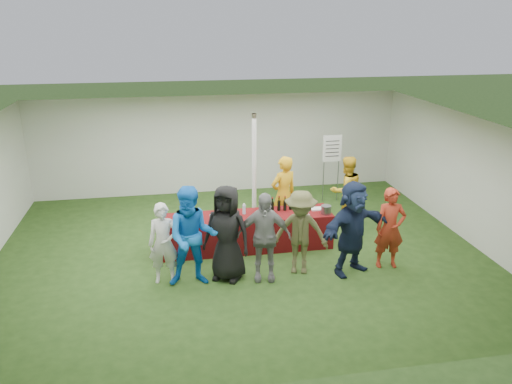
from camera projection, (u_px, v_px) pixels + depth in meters
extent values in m
plane|color=#284719|center=(241.00, 252.00, 10.46)|extent=(60.00, 60.00, 0.00)
plane|color=white|center=(219.00, 144.00, 13.72)|extent=(10.00, 0.00, 10.00)
plane|color=white|center=(286.00, 295.00, 6.30)|extent=(10.00, 0.00, 10.00)
plane|color=white|center=(467.00, 178.00, 10.84)|extent=(0.00, 8.00, 8.00)
plane|color=white|center=(239.00, 126.00, 9.56)|extent=(10.00, 10.00, 0.00)
cylinder|color=silver|center=(254.00, 173.00, 11.21)|extent=(0.10, 0.10, 2.70)
cube|color=#600D0E|center=(247.00, 231.00, 10.57)|extent=(3.60, 0.80, 0.75)
cylinder|color=black|center=(261.00, 207.00, 10.56)|extent=(0.07, 0.07, 0.22)
cylinder|color=black|center=(261.00, 201.00, 10.51)|extent=(0.03, 0.03, 0.08)
cylinder|color=maroon|center=(261.00, 198.00, 10.49)|extent=(0.03, 0.03, 0.02)
cylinder|color=black|center=(264.00, 206.00, 10.64)|extent=(0.07, 0.07, 0.22)
cylinder|color=black|center=(264.00, 199.00, 10.59)|extent=(0.03, 0.03, 0.08)
cylinder|color=maroon|center=(264.00, 197.00, 10.57)|extent=(0.03, 0.03, 0.02)
cylinder|color=black|center=(272.00, 207.00, 10.59)|extent=(0.07, 0.07, 0.22)
cylinder|color=black|center=(272.00, 200.00, 10.54)|extent=(0.03, 0.03, 0.08)
cylinder|color=maroon|center=(272.00, 198.00, 10.52)|extent=(0.03, 0.03, 0.02)
cylinder|color=black|center=(279.00, 206.00, 10.66)|extent=(0.07, 0.07, 0.22)
cylinder|color=black|center=(279.00, 199.00, 10.61)|extent=(0.03, 0.03, 0.08)
cylinder|color=maroon|center=(279.00, 197.00, 10.59)|extent=(0.03, 0.03, 0.02)
cylinder|color=black|center=(285.00, 206.00, 10.66)|extent=(0.07, 0.07, 0.22)
cylinder|color=black|center=(285.00, 199.00, 10.61)|extent=(0.03, 0.03, 0.08)
cylinder|color=maroon|center=(285.00, 197.00, 10.59)|extent=(0.03, 0.03, 0.02)
cylinder|color=black|center=(291.00, 205.00, 10.71)|extent=(0.07, 0.07, 0.22)
cylinder|color=black|center=(291.00, 198.00, 10.66)|extent=(0.03, 0.03, 0.08)
cylinder|color=maroon|center=(291.00, 196.00, 10.64)|extent=(0.03, 0.03, 0.02)
cylinder|color=silver|center=(181.00, 224.00, 9.96)|extent=(0.06, 0.06, 0.00)
cylinder|color=silver|center=(180.00, 223.00, 9.95)|extent=(0.01, 0.01, 0.07)
cylinder|color=silver|center=(180.00, 219.00, 9.92)|extent=(0.06, 0.06, 0.08)
cylinder|color=#48070F|center=(180.00, 220.00, 9.93)|extent=(0.05, 0.05, 0.02)
cylinder|color=silver|center=(195.00, 223.00, 10.02)|extent=(0.06, 0.06, 0.00)
cylinder|color=silver|center=(195.00, 222.00, 10.00)|extent=(0.01, 0.01, 0.07)
cylinder|color=silver|center=(195.00, 218.00, 9.98)|extent=(0.06, 0.06, 0.08)
cylinder|color=#48070F|center=(195.00, 219.00, 9.99)|extent=(0.05, 0.05, 0.02)
cylinder|color=silver|center=(211.00, 222.00, 10.08)|extent=(0.06, 0.06, 0.00)
cylinder|color=silver|center=(211.00, 220.00, 10.07)|extent=(0.01, 0.01, 0.07)
cylinder|color=silver|center=(211.00, 217.00, 10.04)|extent=(0.06, 0.06, 0.08)
cylinder|color=#48070F|center=(211.00, 218.00, 10.05)|extent=(0.05, 0.05, 0.02)
cylinder|color=silver|center=(237.00, 221.00, 10.15)|extent=(0.06, 0.06, 0.00)
cylinder|color=silver|center=(237.00, 219.00, 10.14)|extent=(0.01, 0.01, 0.07)
cylinder|color=silver|center=(237.00, 215.00, 10.11)|extent=(0.06, 0.06, 0.08)
cylinder|color=silver|center=(309.00, 215.00, 10.45)|extent=(0.06, 0.06, 0.00)
cylinder|color=silver|center=(309.00, 213.00, 10.44)|extent=(0.01, 0.01, 0.07)
cylinder|color=silver|center=(309.00, 209.00, 10.41)|extent=(0.06, 0.06, 0.08)
cylinder|color=#48070F|center=(309.00, 211.00, 10.42)|extent=(0.05, 0.05, 0.02)
cylinder|color=silver|center=(244.00, 209.00, 10.48)|extent=(0.07, 0.07, 0.20)
cylinder|color=silver|center=(244.00, 204.00, 10.44)|extent=(0.03, 0.03, 0.03)
cube|color=white|center=(317.00, 209.00, 10.74)|extent=(0.25, 0.18, 0.03)
cylinder|color=slate|center=(326.00, 210.00, 10.48)|extent=(0.21, 0.21, 0.18)
cylinder|color=slate|center=(323.00, 182.00, 13.17)|extent=(0.02, 0.02, 1.10)
cylinder|color=slate|center=(338.00, 181.00, 13.24)|extent=(0.02, 0.02, 1.10)
cube|color=white|center=(332.00, 148.00, 12.90)|extent=(0.50, 0.02, 0.70)
cube|color=black|center=(333.00, 141.00, 12.82)|extent=(0.36, 0.01, 0.02)
cube|color=black|center=(333.00, 145.00, 12.86)|extent=(0.36, 0.01, 0.02)
cube|color=black|center=(332.00, 149.00, 12.89)|extent=(0.36, 0.01, 0.02)
cube|color=black|center=(332.00, 152.00, 12.92)|extent=(0.36, 0.01, 0.02)
cube|color=black|center=(332.00, 156.00, 12.96)|extent=(0.36, 0.01, 0.02)
imported|color=gold|center=(284.00, 195.00, 11.16)|extent=(0.77, 0.64, 1.80)
imported|color=gold|center=(346.00, 191.00, 11.68)|extent=(0.91, 0.77, 1.65)
imported|color=silver|center=(164.00, 244.00, 9.09)|extent=(0.59, 0.42, 1.54)
imported|color=blue|center=(192.00, 237.00, 8.94)|extent=(0.97, 0.78, 1.89)
imported|color=black|center=(227.00, 233.00, 9.16)|extent=(1.07, 0.94, 1.83)
imported|color=slate|center=(264.00, 237.00, 9.16)|extent=(1.06, 0.58, 1.71)
imported|color=#4C4C2A|center=(300.00, 232.00, 9.41)|extent=(1.20, 0.89, 1.66)
imported|color=#16213C|center=(353.00, 228.00, 9.38)|extent=(1.78, 1.20, 1.84)
imported|color=#9F2B18|center=(390.00, 228.00, 9.64)|extent=(0.63, 0.45, 1.62)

